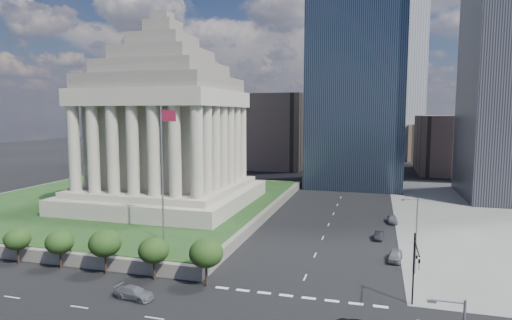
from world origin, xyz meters
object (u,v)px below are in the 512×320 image
(flagpole, at_px, (163,166))
(street_lamp_north, at_px, (415,231))
(suv_grey, at_px, (134,293))
(parked_sedan_mid, at_px, (379,236))
(traffic_signal_ne, at_px, (415,263))
(parked_sedan_near, at_px, (395,255))
(parked_sedan_far, at_px, (392,219))
(war_memorial, at_px, (165,110))

(flagpole, relative_size, street_lamp_north, 2.00)
(suv_grey, xyz_separation_m, parked_sedan_mid, (26.46, 31.26, -0.07))
(traffic_signal_ne, xyz_separation_m, parked_sedan_near, (-1.24, 15.95, -4.49))
(flagpole, xyz_separation_m, parked_sedan_far, (33.33, 27.59, -12.37))
(traffic_signal_ne, bearing_deg, suv_grey, -170.20)
(parked_sedan_near, bearing_deg, parked_sedan_far, 95.71)
(flagpole, height_order, street_lamp_north, flagpole)
(parked_sedan_far, bearing_deg, war_memorial, -178.26)
(street_lamp_north, distance_m, parked_sedan_far, 27.10)
(flagpole, xyz_separation_m, parked_sedan_mid, (30.83, 15.78, -12.50))
(war_memorial, xyz_separation_m, parked_sedan_mid, (43.00, -8.22, -20.79))
(parked_sedan_mid, relative_size, parked_sedan_far, 0.85)
(war_memorial, distance_m, suv_grey, 47.55)
(suv_grey, relative_size, parked_sedan_mid, 1.26)
(parked_sedan_mid, bearing_deg, traffic_signal_ne, -78.36)
(flagpole, relative_size, parked_sedan_near, 4.48)
(war_memorial, xyz_separation_m, suv_grey, (16.54, -39.48, -20.72))
(flagpole, bearing_deg, traffic_signal_ne, -16.71)
(flagpole, bearing_deg, parked_sedan_near, 9.68)
(street_lamp_north, bearing_deg, traffic_signal_ne, -94.19)
(suv_grey, relative_size, parked_sedan_far, 1.08)
(parked_sedan_near, bearing_deg, war_memorial, 164.27)
(war_memorial, bearing_deg, suv_grey, -67.27)
(flagpole, bearing_deg, suv_grey, -74.25)
(traffic_signal_ne, xyz_separation_m, street_lamp_north, (0.83, 11.30, 0.41))
(flagpole, relative_size, parked_sedan_mid, 5.36)
(parked_sedan_mid, bearing_deg, parked_sedan_near, -73.44)
(suv_grey, distance_m, parked_sedan_near, 35.65)
(suv_grey, bearing_deg, parked_sedan_mid, -33.07)
(street_lamp_north, bearing_deg, parked_sedan_near, 114.03)
(war_memorial, xyz_separation_m, parked_sedan_near, (45.26, -18.35, -20.64))
(parked_sedan_far, bearing_deg, parked_sedan_mid, -104.72)
(parked_sedan_mid, height_order, parked_sedan_far, parked_sedan_far)
(parked_sedan_near, xyz_separation_m, parked_sedan_far, (0.24, 21.94, -0.02))
(war_memorial, bearing_deg, parked_sedan_near, -22.08)
(war_memorial, distance_m, parked_sedan_near, 53.02)
(parked_sedan_near, relative_size, parked_sedan_far, 1.02)
(flagpole, xyz_separation_m, traffic_signal_ne, (34.33, -10.30, -7.86))
(street_lamp_north, xyz_separation_m, parked_sedan_near, (-2.07, 4.65, -4.90))
(street_lamp_north, distance_m, parked_sedan_mid, 16.20)
(traffic_signal_ne, xyz_separation_m, parked_sedan_mid, (-3.50, 26.08, -4.64))
(parked_sedan_near, xyz_separation_m, parked_sedan_mid, (-2.26, 10.13, -0.15))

